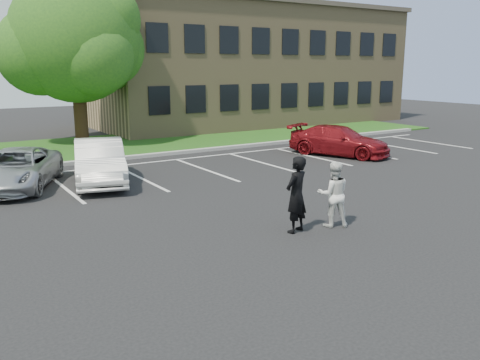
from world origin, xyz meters
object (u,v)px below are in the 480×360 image
at_px(man_black_suit, 296,195).
at_px(car_red_compact, 339,141).
at_px(tree, 77,41).
at_px(man_white_shirt, 333,194).
at_px(office_building, 247,65).
at_px(car_silver_minivan, 16,169).
at_px(car_white_sedan, 100,162).

bearing_deg(man_black_suit, car_red_compact, -157.77).
distance_m(tree, man_white_shirt, 18.51).
distance_m(office_building, tree, 14.13).
relative_size(man_white_shirt, car_silver_minivan, 0.36).
bearing_deg(car_red_compact, car_silver_minivan, 151.80).
bearing_deg(car_white_sedan, car_silver_minivan, 178.96).
bearing_deg(man_black_suit, car_white_sedan, -92.31).
distance_m(tree, man_black_suit, 18.29).
height_order(tree, car_white_sedan, tree).
bearing_deg(car_silver_minivan, office_building, 61.87).
bearing_deg(man_white_shirt, car_red_compact, -106.41).
bearing_deg(man_black_suit, car_silver_minivan, -79.25).
xyz_separation_m(tree, car_silver_minivan, (-4.76, -8.93, -4.68)).
relative_size(man_black_suit, car_white_sedan, 0.41).
distance_m(car_silver_minivan, car_white_sedan, 2.75).
xyz_separation_m(man_black_suit, car_white_sedan, (-2.46, 8.06, -0.20)).
relative_size(office_building, man_black_suit, 11.52).
distance_m(tree, car_white_sedan, 10.93).
bearing_deg(tree, car_silver_minivan, -118.07).
bearing_deg(man_white_shirt, office_building, -90.52).
bearing_deg(office_building, tree, -161.98).
bearing_deg(car_white_sedan, car_red_compact, 13.72).
relative_size(office_building, car_red_compact, 4.73).
bearing_deg(office_building, man_black_suit, -120.54).
xyz_separation_m(man_black_suit, man_white_shirt, (1.11, -0.14, -0.11)).
distance_m(man_white_shirt, car_white_sedan, 8.94).
bearing_deg(car_white_sedan, tree, 92.81).
relative_size(man_black_suit, car_silver_minivan, 0.40).
xyz_separation_m(office_building, man_black_suit, (-13.05, -22.11, -3.19)).
relative_size(office_building, man_white_shirt, 13.02).
height_order(man_white_shirt, car_white_sedan, man_white_shirt).
distance_m(office_building, car_red_compact, 15.35).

